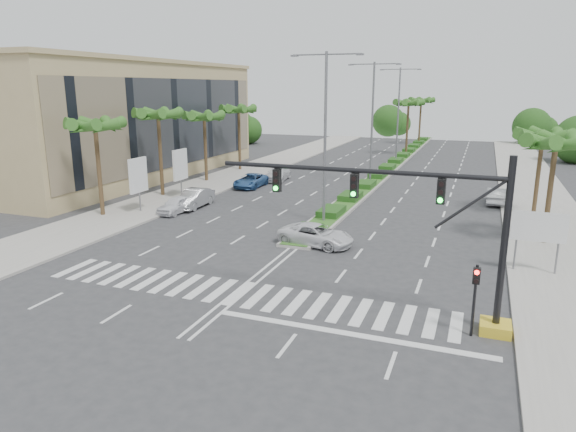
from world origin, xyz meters
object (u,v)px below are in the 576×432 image
object	(u,v)px
car_crossing	(316,235)
car_right	(496,196)
car_parked_d	(278,174)
car_parked_c	(251,181)
car_parked_b	(194,198)
car_parked_a	(176,205)

from	to	relation	value
car_crossing	car_right	distance (m)	19.80
car_parked_d	car_crossing	world-z (taller)	car_parked_d
car_right	car_parked_c	bearing A→B (deg)	2.62
car_parked_b	car_crossing	size ratio (longest dim) A/B	0.96
car_parked_a	car_parked_b	distance (m)	2.20
car_crossing	car_right	world-z (taller)	car_right
car_parked_a	car_right	bearing A→B (deg)	30.93
car_parked_c	car_right	bearing A→B (deg)	0.30
car_parked_c	car_parked_a	bearing A→B (deg)	-96.25
car_parked_c	car_parked_d	xyz separation A→B (m)	(1.05, 4.66, 0.04)
car_parked_a	car_parked_c	world-z (taller)	car_parked_c
car_parked_b	car_parked_a	bearing A→B (deg)	-99.85
car_parked_a	car_right	world-z (taller)	car_right
car_parked_b	car_parked_c	world-z (taller)	car_parked_b
car_parked_b	car_crossing	bearing A→B (deg)	-29.01
car_parked_a	car_crossing	distance (m)	13.55
car_parked_b	car_parked_c	size ratio (longest dim) A/B	0.96
car_parked_b	car_parked_d	xyz separation A→B (m)	(1.75, 14.23, -0.05)
car_parked_a	car_crossing	world-z (taller)	car_crossing
car_parked_c	car_parked_b	bearing A→B (deg)	-95.58
car_parked_a	car_crossing	size ratio (longest dim) A/B	0.80
car_parked_b	car_parked_d	bearing A→B (deg)	80.91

